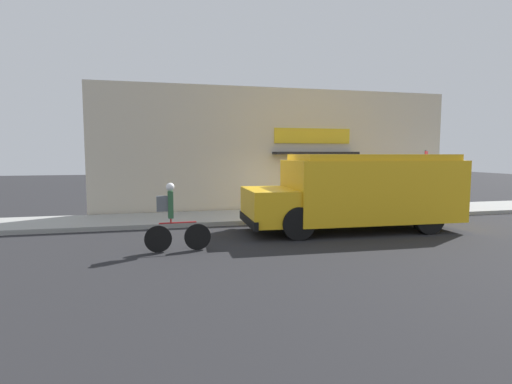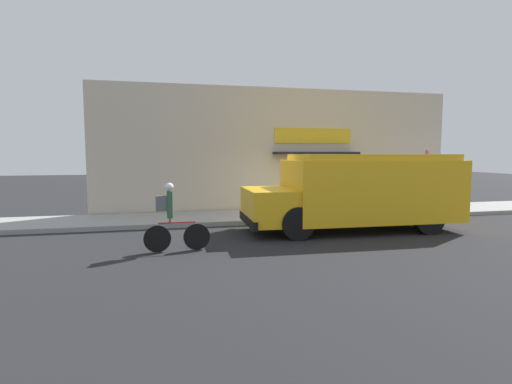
# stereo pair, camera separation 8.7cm
# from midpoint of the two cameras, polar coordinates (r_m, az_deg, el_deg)

# --- Properties ---
(ground_plane) EXTENTS (70.00, 70.00, 0.00)m
(ground_plane) POSITION_cam_midpoint_polar(r_m,az_deg,el_deg) (13.63, 6.71, -4.36)
(ground_plane) COLOR #232326
(sidewalk) EXTENTS (28.00, 2.58, 0.14)m
(sidewalk) POSITION_cam_midpoint_polar(r_m,az_deg,el_deg) (14.82, 4.97, -3.27)
(sidewalk) COLOR #999993
(sidewalk) RESTS_ON ground_plane
(storefront) EXTENTS (14.57, 0.97, 4.91)m
(storefront) POSITION_cam_midpoint_polar(r_m,az_deg,el_deg) (16.03, 3.52, 5.94)
(storefront) COLOR beige
(storefront) RESTS_ON ground_plane
(school_bus) EXTENTS (6.47, 2.92, 2.31)m
(school_bus) POSITION_cam_midpoint_polar(r_m,az_deg,el_deg) (12.50, 14.39, 0.25)
(school_bus) COLOR yellow
(school_bus) RESTS_ON ground_plane
(cyclist) EXTENTS (1.57, 0.20, 1.64)m
(cyclist) POSITION_cam_midpoint_polar(r_m,az_deg,el_deg) (9.67, -12.07, -3.74)
(cyclist) COLOR black
(cyclist) RESTS_ON ground_plane
(stop_sign_post) EXTENTS (0.45, 0.45, 2.33)m
(stop_sign_post) POSITION_cam_midpoint_polar(r_m,az_deg,el_deg) (16.62, 22.88, 2.92)
(stop_sign_post) COLOR slate
(stop_sign_post) RESTS_ON sidewalk
(trash_bin) EXTENTS (0.54, 0.54, 0.92)m
(trash_bin) POSITION_cam_midpoint_polar(r_m,az_deg,el_deg) (15.79, 6.72, -0.80)
(trash_bin) COLOR #2D5138
(trash_bin) RESTS_ON sidewalk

